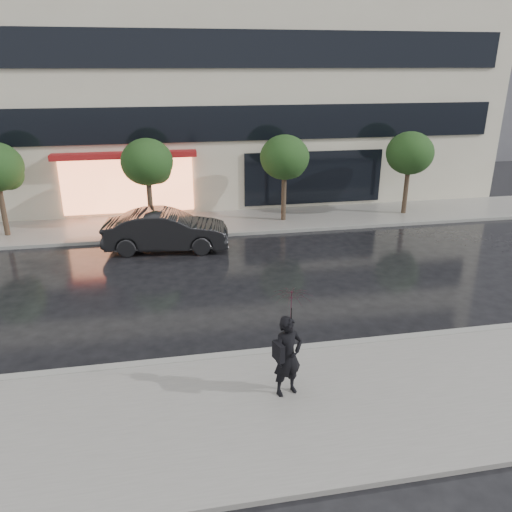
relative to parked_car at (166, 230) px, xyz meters
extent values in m
plane|color=black|center=(2.39, -7.25, -0.79)|extent=(120.00, 120.00, 0.00)
cube|color=slate|center=(2.39, -10.50, -0.73)|extent=(60.00, 4.50, 0.12)
cube|color=slate|center=(2.39, 3.00, -0.73)|extent=(60.00, 3.50, 0.12)
cube|color=gray|center=(2.39, -8.25, -0.72)|extent=(60.00, 0.25, 0.14)
cube|color=gray|center=(2.39, 1.25, -0.72)|extent=(60.00, 0.25, 0.14)
cube|color=beige|center=(2.39, 10.75, 8.21)|extent=(30.00, 12.00, 18.00)
cube|color=black|center=(2.39, 4.69, 3.51)|extent=(28.00, 0.12, 1.60)
cube|color=black|center=(2.39, 4.69, 6.71)|extent=(28.00, 0.12, 1.60)
cube|color=#FF8C59|center=(-1.61, 4.67, 0.81)|extent=(6.00, 0.10, 2.60)
cube|color=maroon|center=(-1.61, 4.34, 2.26)|extent=(6.40, 0.70, 0.25)
cube|color=black|center=(7.39, 4.69, 0.81)|extent=(7.00, 0.10, 2.60)
cube|color=#4C4C54|center=(28.39, 20.75, 7.21)|extent=(12.00, 12.00, 16.00)
cylinder|color=#33261C|center=(-6.61, 2.75, 0.31)|extent=(0.22, 0.22, 2.20)
sphere|color=#143313|center=(-6.21, 2.95, 1.81)|extent=(1.20, 1.20, 1.20)
cylinder|color=#33261C|center=(-0.61, 2.75, 0.31)|extent=(0.22, 0.22, 2.20)
ellipsoid|color=#143313|center=(-0.61, 2.75, 2.21)|extent=(2.20, 2.20, 1.98)
sphere|color=#143313|center=(-0.21, 2.95, 1.81)|extent=(1.20, 1.20, 1.20)
cylinder|color=#33261C|center=(5.39, 2.75, 0.31)|extent=(0.22, 0.22, 2.20)
ellipsoid|color=#143313|center=(5.39, 2.75, 2.21)|extent=(2.20, 2.20, 1.98)
sphere|color=#143313|center=(5.79, 2.95, 1.81)|extent=(1.20, 1.20, 1.20)
cylinder|color=#33261C|center=(11.39, 2.75, 0.31)|extent=(0.22, 0.22, 2.20)
ellipsoid|color=#143313|center=(11.39, 2.75, 2.21)|extent=(2.20, 2.20, 1.98)
sphere|color=#143313|center=(11.79, 2.95, 1.81)|extent=(1.20, 1.20, 1.20)
imported|color=black|center=(0.00, 0.00, 0.00)|extent=(4.97, 2.21, 1.59)
imported|color=black|center=(2.38, -9.99, 0.25)|extent=(0.77, 0.62, 1.84)
imported|color=#370A1A|center=(2.44, -9.98, 1.39)|extent=(1.10, 1.11, 0.80)
cylinder|color=black|center=(2.44, -9.98, 0.93)|extent=(0.02, 0.02, 0.92)
cube|color=black|center=(2.14, -10.13, 0.47)|extent=(0.22, 0.37, 0.39)
camera|label=1|loc=(0.00, -18.87, 6.08)|focal=35.00mm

